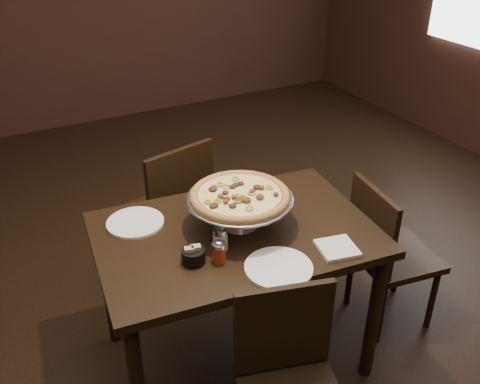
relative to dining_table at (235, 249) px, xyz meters
name	(u,v)px	position (x,y,z in m)	size (l,w,h in m)	color
room	(250,92)	(0.06, -0.02, 0.74)	(6.04, 7.04, 2.84)	black
dining_table	(235,249)	(0.00, 0.00, 0.00)	(1.30, 0.93, 0.76)	black
pizza_stand	(240,196)	(0.03, 0.02, 0.26)	(0.47, 0.47, 0.19)	silver
parmesan_shaker	(220,238)	(-0.12, -0.09, 0.15)	(0.07, 0.07, 0.11)	beige
pepper_flake_shaker	(219,252)	(-0.16, -0.16, 0.15)	(0.06, 0.06, 0.10)	maroon
packet_caddy	(193,255)	(-0.25, -0.12, 0.13)	(0.10, 0.10, 0.08)	black
napkin_stack	(337,248)	(0.31, -0.32, 0.11)	(0.15, 0.15, 0.02)	silver
plate_left	(135,222)	(-0.37, 0.26, 0.11)	(0.26, 0.26, 0.01)	white
plate_near	(279,268)	(0.03, -0.32, 0.11)	(0.27, 0.27, 0.01)	white
serving_spatula	(281,198)	(0.19, -0.07, 0.25)	(0.13, 0.13, 0.02)	silver
chair_far	(171,208)	(-0.04, 0.73, -0.17)	(0.51, 0.51, 0.91)	black
chair_near	(290,382)	(-0.07, -0.60, -0.21)	(0.47, 0.47, 0.83)	black
chair_side	(386,250)	(0.81, -0.12, -0.21)	(0.44, 0.44, 0.83)	black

